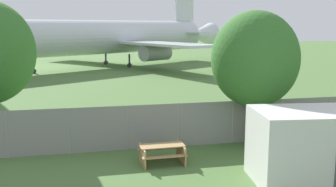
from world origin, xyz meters
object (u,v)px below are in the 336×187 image
Objects in this scene: airplane at (110,37)px; portable_cabin at (312,146)px; picnic_bench_near_cabin at (162,152)px; tree_left_of_cabin at (255,60)px.

airplane is 8.65× the size of portable_cabin.
portable_cabin is 5.82m from picnic_bench_near_cabin.
picnic_bench_near_cabin is (-0.60, -38.96, -3.48)m from airplane.
tree_left_of_cabin is at bearing 18.04° from picnic_bench_near_cabin.
tree_left_of_cabin reaches higher than picnic_bench_near_cabin.
portable_cabin is (4.30, -41.99, -2.64)m from airplane.
portable_cabin reaches higher than picnic_bench_near_cabin.
picnic_bench_near_cabin is (-4.90, 3.03, -0.84)m from portable_cabin.
airplane is 37.66m from tree_left_of_cabin.
airplane is 39.12m from picnic_bench_near_cabin.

